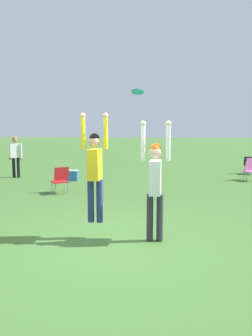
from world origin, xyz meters
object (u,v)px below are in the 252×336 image
(camping_chair_1, at_px, (61,178))
(cooler_box, at_px, (72,175))
(person_spectator_near, at_px, (15,153))
(person_defending, at_px, (155,178))
(person_jumping, at_px, (95,166))
(camping_chair_2, at_px, (250,168))
(frisbee, at_px, (138,92))
(camping_chair_0, at_px, (251,164))

(camping_chair_1, distance_m, cooler_box, 2.47)
(person_spectator_near, bearing_deg, person_defending, -87.32)
(person_jumping, distance_m, camping_chair_2, 8.66)
(person_defending, height_order, camping_chair_2, person_defending)
(frisbee, bearing_deg, camping_chair_0, 62.78)
(person_defending, xyz_separation_m, camping_chair_0, (4.32, 9.06, -0.73))
(person_jumping, height_order, frisbee, frisbee)
(person_jumping, xyz_separation_m, person_defending, (1.11, -0.08, -0.21))
(frisbee, bearing_deg, person_jumping, 176.98)
(person_defending, relative_size, camping_chair_1, 2.69)
(camping_chair_1, relative_size, camping_chair_2, 0.93)
(person_jumping, relative_size, camping_chair_2, 2.33)
(cooler_box, bearing_deg, camping_chair_1, -83.80)
(camping_chair_0, bearing_deg, camping_chair_1, 35.14)
(person_defending, xyz_separation_m, camping_chair_2, (3.74, 7.20, -0.68))
(person_defending, relative_size, cooler_box, 4.34)
(person_jumping, height_order, person_spectator_near, person_jumping)
(person_defending, relative_size, camping_chair_0, 2.90)
(camping_chair_2, height_order, cooler_box, camping_chair_2)
(camping_chair_0, height_order, camping_chair_1, camping_chair_1)
(camping_chair_1, bearing_deg, frisbee, 88.74)
(person_jumping, bearing_deg, camping_chair_2, -30.25)
(frisbee, bearing_deg, cooler_box, 113.67)
(person_defending, distance_m, person_spectator_near, 9.15)
(person_jumping, relative_size, person_defending, 0.93)
(frisbee, xyz_separation_m, cooler_box, (-2.89, 6.61, -2.49))
(person_jumping, height_order, camping_chair_2, person_jumping)
(camping_chair_0, relative_size, camping_chair_1, 0.93)
(person_jumping, relative_size, frisbee, 8.65)
(frisbee, bearing_deg, camping_chair_1, 122.28)
(frisbee, xyz_separation_m, camping_chair_0, (4.64, 9.02, -2.25))
(camping_chair_0, xyz_separation_m, camping_chair_1, (-7.27, -4.86, 0.03))
(camping_chair_1, xyz_separation_m, cooler_box, (-0.27, 2.44, -0.26))
(camping_chair_0, distance_m, camping_chair_1, 8.75)
(camping_chair_2, distance_m, cooler_box, 6.99)
(camping_chair_2, relative_size, person_spectator_near, 0.51)
(camping_chair_2, bearing_deg, cooler_box, -33.91)
(person_spectator_near, bearing_deg, camping_chair_0, -25.02)
(frisbee, xyz_separation_m, person_spectator_near, (-5.36, 7.13, -1.67))
(person_spectator_near, relative_size, cooler_box, 3.38)
(person_jumping, distance_m, camping_chair_0, 10.54)
(camping_chair_0, bearing_deg, cooler_box, 19.18)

